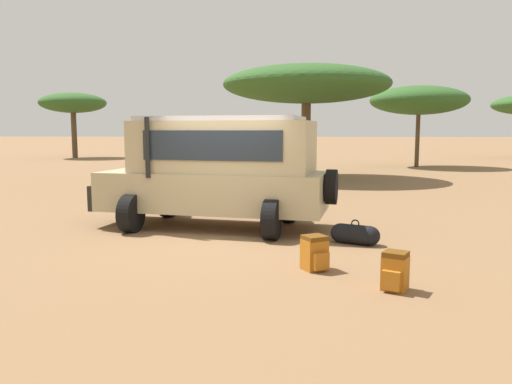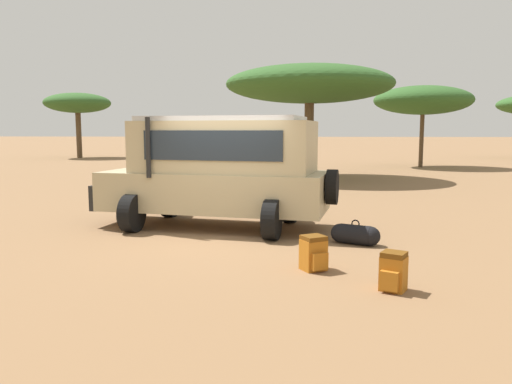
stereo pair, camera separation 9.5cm
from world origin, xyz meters
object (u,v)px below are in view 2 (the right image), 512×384
object	(u,v)px
safari_vehicle	(219,169)
backpack_beside_front_wheel	(314,253)
acacia_tree_left_mid	(77,103)
acacia_tree_centre_back	(310,85)
duffel_bag_low_black_case	(355,235)
acacia_tree_right_mid	(423,100)
backpack_cluster_center	(393,272)

from	to	relation	value
safari_vehicle	backpack_beside_front_wheel	bearing A→B (deg)	-58.99
acacia_tree_left_mid	acacia_tree_centre_back	world-z (taller)	acacia_tree_left_mid
duffel_bag_low_black_case	acacia_tree_centre_back	xyz separation A→B (m)	(-0.60, 13.06, 3.95)
acacia_tree_right_mid	acacia_tree_left_mid	bearing A→B (deg)	161.43
backpack_cluster_center	backpack_beside_front_wheel	bearing A→B (deg)	138.24
safari_vehicle	acacia_tree_left_mid	world-z (taller)	acacia_tree_left_mid
backpack_beside_front_wheel	acacia_tree_right_mid	size ratio (longest dim) A/B	0.10
acacia_tree_right_mid	safari_vehicle	bearing A→B (deg)	-115.09
acacia_tree_left_mid	safari_vehicle	bearing A→B (deg)	-60.49
backpack_cluster_center	acacia_tree_centre_back	world-z (taller)	acacia_tree_centre_back
backpack_beside_front_wheel	duffel_bag_low_black_case	bearing A→B (deg)	65.42
backpack_beside_front_wheel	acacia_tree_right_mid	distance (m)	23.67
acacia_tree_left_mid	acacia_tree_right_mid	size ratio (longest dim) A/B	0.90
backpack_cluster_center	acacia_tree_left_mid	world-z (taller)	acacia_tree_left_mid
backpack_cluster_center	duffel_bag_low_black_case	xyz separation A→B (m)	(-0.19, 2.76, -0.07)
safari_vehicle	acacia_tree_right_mid	size ratio (longest dim) A/B	0.97
backpack_cluster_center	acacia_tree_right_mid	distance (m)	24.27
backpack_cluster_center	acacia_tree_centre_back	xyz separation A→B (m)	(-0.79, 15.82, 3.88)
safari_vehicle	duffel_bag_low_black_case	size ratio (longest dim) A/B	6.07
backpack_beside_front_wheel	acacia_tree_right_mid	world-z (taller)	acacia_tree_right_mid
backpack_cluster_center	safari_vehicle	bearing A→B (deg)	125.54
acacia_tree_left_mid	acacia_tree_right_mid	xyz separation A→B (m)	(24.32, -8.17, -0.36)
backpack_beside_front_wheel	acacia_tree_right_mid	bearing A→B (deg)	72.75
backpack_beside_front_wheel	acacia_tree_centre_back	size ratio (longest dim) A/B	0.07
acacia_tree_left_mid	acacia_tree_centre_back	distance (m)	23.54
acacia_tree_left_mid	backpack_beside_front_wheel	bearing A→B (deg)	-60.33
safari_vehicle	backpack_cluster_center	world-z (taller)	safari_vehicle
backpack_beside_front_wheel	safari_vehicle	bearing A→B (deg)	121.01
acacia_tree_centre_back	backpack_beside_front_wheel	bearing A→B (deg)	-90.91
duffel_bag_low_black_case	acacia_tree_centre_back	world-z (taller)	acacia_tree_centre_back
acacia_tree_centre_back	acacia_tree_right_mid	bearing A→B (deg)	48.01
safari_vehicle	acacia_tree_right_mid	xyz separation A→B (m)	(8.92, 19.05, 2.57)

